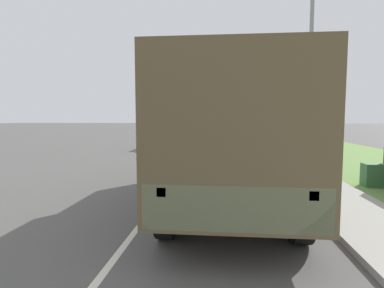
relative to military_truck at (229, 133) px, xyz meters
The scene contains 11 objects.
ground_plane 30.78m from the military_truck, 93.30° to the left, with size 180.00×180.00×0.00m, color #565451.
lane_centre_stripe 30.78m from the military_truck, 93.30° to the left, with size 0.12×120.00×0.00m.
sidewalk_right 30.85m from the military_truck, 84.91° to the left, with size 1.80×120.00×0.12m.
grass_strip_right 31.54m from the military_truck, 76.91° to the left, with size 7.00×120.00×0.02m.
military_truck is the anchor object (origin of this frame).
car_nearest_ahead 13.87m from the military_truck, 105.52° to the left, with size 1.89×4.26×1.62m.
car_second_ahead 22.96m from the military_truck, 98.72° to the left, with size 1.83×3.97×1.51m.
car_third_ahead 34.89m from the military_truck, 90.54° to the left, with size 1.73×4.11×1.74m.
car_fourth_ahead 50.92m from the military_truck, 89.65° to the left, with size 1.83×4.41×1.42m.
lamp_post 5.58m from the military_truck, 54.78° to the left, with size 1.69×0.24×7.48m.
utility_box 5.12m from the military_truck, 26.06° to the left, with size 0.55×0.45×0.70m.
Camera 1 is at (1.57, 1.98, 2.10)m, focal length 28.00 mm.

